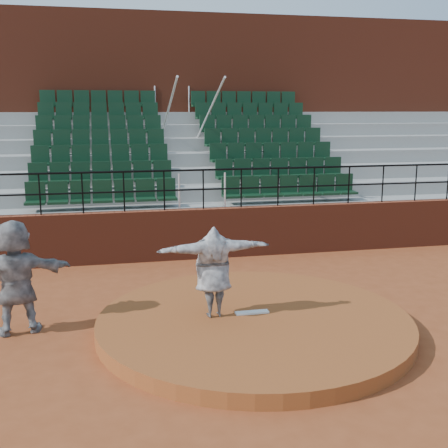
# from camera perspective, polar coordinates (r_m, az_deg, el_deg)

# --- Properties ---
(ground) EXTENTS (90.00, 90.00, 0.00)m
(ground) POSITION_cam_1_polar(r_m,az_deg,el_deg) (10.09, 3.07, -10.65)
(ground) COLOR brown
(ground) RESTS_ON ground
(pitchers_mound) EXTENTS (5.50, 5.50, 0.25)m
(pitchers_mound) POSITION_cam_1_polar(r_m,az_deg,el_deg) (10.04, 3.07, -9.99)
(pitchers_mound) COLOR brown
(pitchers_mound) RESTS_ON ground
(pitching_rubber) EXTENTS (0.60, 0.15, 0.03)m
(pitching_rubber) POSITION_cam_1_polar(r_m,az_deg,el_deg) (10.13, 2.86, -8.95)
(pitching_rubber) COLOR white
(pitching_rubber) RESTS_ON pitchers_mound
(boundary_wall) EXTENTS (24.00, 0.30, 1.30)m
(boundary_wall) POSITION_cam_1_polar(r_m,az_deg,el_deg) (14.57, -2.09, -0.95)
(boundary_wall) COLOR maroon
(boundary_wall) RESTS_ON ground
(wall_railing) EXTENTS (24.04, 0.05, 1.03)m
(wall_railing) POSITION_cam_1_polar(r_m,az_deg,el_deg) (14.33, -2.13, 4.44)
(wall_railing) COLOR black
(wall_railing) RESTS_ON boundary_wall
(seating_deck) EXTENTS (24.00, 5.97, 4.63)m
(seating_deck) POSITION_cam_1_polar(r_m,az_deg,el_deg) (17.97, -4.17, 4.03)
(seating_deck) COLOR gray
(seating_deck) RESTS_ON ground
(press_box_facade) EXTENTS (24.00, 3.00, 7.10)m
(press_box_facade) POSITION_cam_1_polar(r_m,az_deg,el_deg) (21.74, -5.76, 10.87)
(press_box_facade) COLOR maroon
(press_box_facade) RESTS_ON ground
(pitcher) EXTENTS (1.99, 0.62, 1.60)m
(pitcher) POSITION_cam_1_polar(r_m,az_deg,el_deg) (9.77, -1.10, -4.86)
(pitcher) COLOR black
(pitcher) RESTS_ON pitchers_mound
(fielder) EXTENTS (1.94, 0.88, 2.01)m
(fielder) POSITION_cam_1_polar(r_m,az_deg,el_deg) (10.27, -20.38, -5.04)
(fielder) COLOR black
(fielder) RESTS_ON ground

